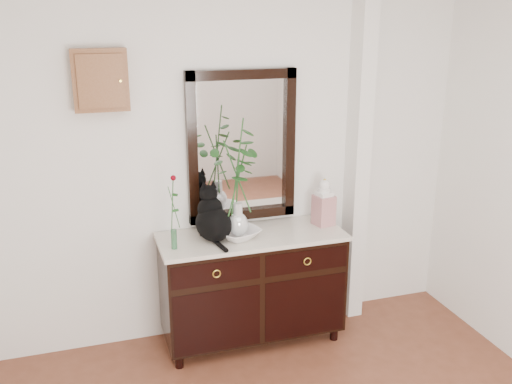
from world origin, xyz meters
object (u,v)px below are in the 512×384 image
object	(u,v)px
cat	(213,213)
lotus_bowl	(238,234)
sideboard	(252,282)
ginger_jar	(324,202)

from	to	relation	value
cat	lotus_bowl	distance (m)	0.23
sideboard	cat	distance (m)	0.63
sideboard	cat	bearing A→B (deg)	-178.69
cat	lotus_bowl	bearing A→B (deg)	-20.51
sideboard	ginger_jar	distance (m)	0.80
sideboard	ginger_jar	bearing A→B (deg)	3.53
sideboard	ginger_jar	xyz separation A→B (m)	(0.57, 0.04, 0.56)
ginger_jar	sideboard	bearing A→B (deg)	-176.47
sideboard	lotus_bowl	size ratio (longest dim) A/B	4.55
lotus_bowl	ginger_jar	distance (m)	0.70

